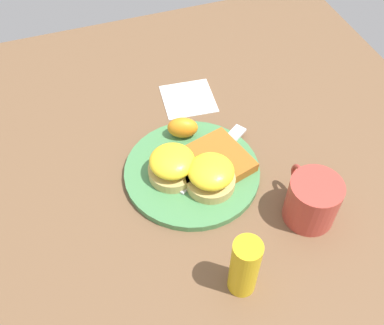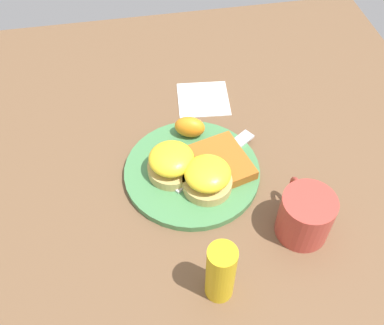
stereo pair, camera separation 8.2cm
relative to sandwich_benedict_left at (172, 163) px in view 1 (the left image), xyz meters
The scene contains 10 objects.
ground_plane 0.06m from the sandwich_benedict_left, 95.36° to the right, with size 1.10×1.10×0.00m, color brown.
plate 0.05m from the sandwich_benedict_left, 95.36° to the right, with size 0.25×0.25×0.01m, color #47844C.
sandwich_benedict_left is the anchor object (origin of this frame).
sandwich_benedict_right 0.08m from the sandwich_benedict_left, 130.10° to the right, with size 0.09×0.09×0.06m.
hashbrown_patty 0.10m from the sandwich_benedict_left, 94.99° to the right, with size 0.12×0.09×0.02m, color #A65E1E.
orange_wedge 0.10m from the sandwich_benedict_left, 30.05° to the right, with size 0.06×0.04×0.04m, color orange.
fork 0.10m from the sandwich_benedict_left, 81.05° to the right, with size 0.13×0.18×0.00m.
cup 0.25m from the sandwich_benedict_left, 128.22° to the right, with size 0.12×0.09×0.09m.
napkin 0.22m from the sandwich_benedict_left, 26.69° to the right, with size 0.11×0.11×0.00m, color white.
condiment_bottle 0.24m from the sandwich_benedict_left, behind, with size 0.04×0.04×0.12m, color gold.
Camera 1 is at (-0.50, 0.17, 0.67)m, focal length 42.00 mm.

